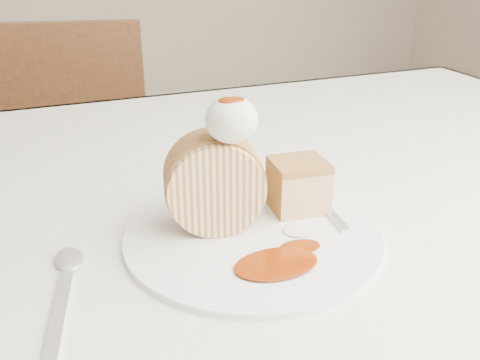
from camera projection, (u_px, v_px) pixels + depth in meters
name	position (u px, v px, depth m)	size (l,w,h in m)	color
table	(234.00, 249.00, 0.70)	(1.40, 0.90, 0.75)	white
chair_far	(77.00, 154.00, 1.47)	(0.48, 0.48, 0.85)	brown
plate	(253.00, 235.00, 0.55)	(0.26, 0.26, 0.01)	white
roulade_slice	(215.00, 183.00, 0.54)	(0.10, 0.10, 0.05)	beige
cake_chunk	(298.00, 188.00, 0.59)	(0.06, 0.05, 0.05)	#AD7941
whipped_cream	(232.00, 120.00, 0.50)	(0.05, 0.05, 0.04)	white
caramel_drizzle	(231.00, 94.00, 0.49)	(0.03, 0.02, 0.01)	#762504
caramel_pool	(276.00, 264.00, 0.49)	(0.08, 0.05, 0.00)	#762504
fork	(324.00, 207.00, 0.60)	(0.02, 0.16, 0.00)	silver
spoon	(59.00, 316.00, 0.44)	(0.02, 0.16, 0.00)	silver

